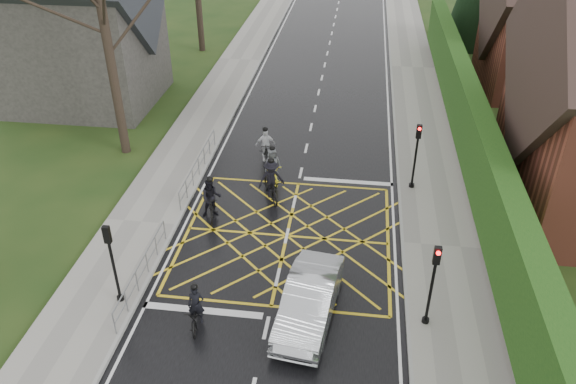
% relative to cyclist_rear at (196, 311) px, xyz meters
% --- Properties ---
extents(ground, '(120.00, 120.00, 0.00)m').
position_rel_cyclist_rear_xyz_m(ground, '(2.27, 5.08, -0.53)').
color(ground, black).
rests_on(ground, ground).
extents(road, '(9.00, 80.00, 0.01)m').
position_rel_cyclist_rear_xyz_m(road, '(2.27, 5.08, -0.52)').
color(road, black).
rests_on(road, ground).
extents(sidewalk_right, '(3.00, 80.00, 0.15)m').
position_rel_cyclist_rear_xyz_m(sidewalk_right, '(8.27, 5.08, -0.45)').
color(sidewalk_right, gray).
rests_on(sidewalk_right, ground).
extents(sidewalk_left, '(3.00, 80.00, 0.15)m').
position_rel_cyclist_rear_xyz_m(sidewalk_left, '(-3.73, 5.08, -0.45)').
color(sidewalk_left, gray).
rests_on(sidewalk_left, ground).
extents(stone_wall, '(0.50, 38.00, 0.70)m').
position_rel_cyclist_rear_xyz_m(stone_wall, '(10.02, 11.08, -0.18)').
color(stone_wall, slate).
rests_on(stone_wall, ground).
extents(hedge, '(0.90, 38.00, 2.80)m').
position_rel_cyclist_rear_xyz_m(hedge, '(10.02, 11.08, 1.57)').
color(hedge, '#10380F').
rests_on(hedge, stone_wall).
extents(house_far, '(9.80, 8.80, 10.30)m').
position_rel_cyclist_rear_xyz_m(house_far, '(17.02, 23.08, 3.83)').
color(house_far, brown).
rests_on(house_far, ground).
extents(church, '(8.80, 7.80, 11.00)m').
position_rel_cyclist_rear_xyz_m(church, '(-11.26, 17.08, 4.40)').
color(church, '#2D2B28').
rests_on(church, ground).
extents(railing_south, '(0.05, 5.04, 1.03)m').
position_rel_cyclist_rear_xyz_m(railing_south, '(-2.38, 1.58, 0.26)').
color(railing_south, slate).
rests_on(railing_south, ground).
extents(railing_north, '(0.05, 6.04, 1.03)m').
position_rel_cyclist_rear_xyz_m(railing_north, '(-2.38, 9.08, 0.26)').
color(railing_north, slate).
rests_on(railing_north, ground).
extents(traffic_light_ne, '(0.24, 0.31, 3.21)m').
position_rel_cyclist_rear_xyz_m(traffic_light_ne, '(7.37, 9.28, 1.14)').
color(traffic_light_ne, black).
rests_on(traffic_light_ne, ground).
extents(traffic_light_se, '(0.24, 0.31, 3.21)m').
position_rel_cyclist_rear_xyz_m(traffic_light_se, '(7.37, 0.88, 1.14)').
color(traffic_light_se, black).
rests_on(traffic_light_se, ground).
extents(traffic_light_sw, '(0.24, 0.31, 3.21)m').
position_rel_cyclist_rear_xyz_m(traffic_light_sw, '(-2.83, 0.59, 1.14)').
color(traffic_light_sw, black).
rests_on(traffic_light_sw, ground).
extents(cyclist_rear, '(0.85, 1.74, 1.62)m').
position_rel_cyclist_rear_xyz_m(cyclist_rear, '(0.00, 0.00, 0.00)').
color(cyclist_rear, black).
rests_on(cyclist_rear, ground).
extents(cyclist_back, '(1.00, 1.96, 1.89)m').
position_rel_cyclist_rear_xyz_m(cyclist_back, '(-1.01, 6.07, 0.19)').
color(cyclist_back, black).
rests_on(cyclist_back, ground).
extents(cyclist_mid, '(1.46, 2.11, 1.95)m').
position_rel_cyclist_rear_xyz_m(cyclist_mid, '(1.22, 7.83, 0.19)').
color(cyclist_mid, black).
rests_on(cyclist_mid, ground).
extents(cyclist_front, '(1.04, 1.86, 1.79)m').
position_rel_cyclist_rear_xyz_m(cyclist_front, '(0.42, 11.08, 0.14)').
color(cyclist_front, black).
rests_on(cyclist_front, ground).
extents(cyclist_lead, '(1.29, 1.87, 1.72)m').
position_rel_cyclist_rear_xyz_m(cyclist_lead, '(1.04, 9.31, 0.07)').
color(cyclist_lead, yellow).
rests_on(cyclist_lead, ground).
extents(car, '(2.09, 4.61, 1.47)m').
position_rel_cyclist_rear_xyz_m(car, '(3.59, 0.75, 0.21)').
color(car, '#AFB3B7').
rests_on(car, ground).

